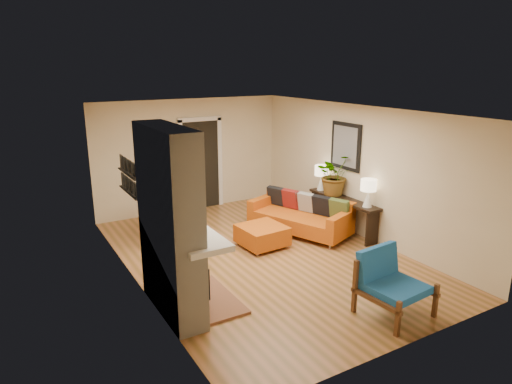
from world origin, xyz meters
TOP-DOWN VIEW (x-y plane):
  - room_shell at (0.60, 2.63)m, footprint 6.50×6.50m
  - fireplace at (-2.00, -1.00)m, footprint 1.09×1.68m
  - sofa at (1.35, 0.64)m, footprint 1.58×2.25m
  - ottoman at (0.23, 0.37)m, footprint 0.85×0.85m
  - blue_chair at (0.53, -2.53)m, footprint 0.93×0.91m
  - dining_table at (-1.05, 1.65)m, footprint 0.96×1.81m
  - console_table at (2.07, 0.21)m, footprint 0.34×1.85m
  - lamp_near at (2.07, -0.46)m, footprint 0.30×0.30m
  - lamp_far at (2.07, 0.95)m, footprint 0.30×0.30m
  - houseplant at (2.06, 0.51)m, footprint 0.81×0.71m

SIDE VIEW (x-z plane):
  - ottoman at x=0.23m, z-range 0.03..0.44m
  - sofa at x=1.35m, z-range -0.05..0.77m
  - blue_chair at x=0.53m, z-range 0.04..0.93m
  - console_table at x=2.07m, z-range 0.21..0.94m
  - dining_table at x=-1.05m, z-range 0.15..1.10m
  - lamp_near at x=2.07m, z-range 0.79..1.33m
  - lamp_far at x=2.07m, z-range 0.79..1.33m
  - houseplant at x=2.06m, z-range 0.73..1.60m
  - room_shell at x=0.60m, z-range -2.01..4.49m
  - fireplace at x=-2.00m, z-range -0.06..2.54m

